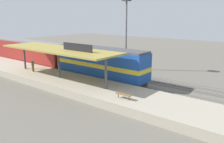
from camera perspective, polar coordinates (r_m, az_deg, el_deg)
ground_plane at (r=36.27m, az=-4.46°, el=-0.65°), size 120.00×120.00×0.00m
track_near at (r=34.87m, az=-6.69°, el=-1.23°), size 3.20×110.00×0.16m
track_far at (r=38.14m, az=-1.80°, el=0.14°), size 3.20×110.00×0.16m
platform at (r=31.81m, az=-12.59°, el=-2.13°), size 6.00×44.00×0.90m
station_canopy at (r=30.91m, az=-12.86°, el=5.15°), size 5.20×18.00×4.70m
platform_bench at (r=22.98m, az=2.83°, el=-5.56°), size 0.44×1.70×0.50m
locomotive at (r=32.26m, az=-2.92°, el=1.99°), size 2.93×14.43×4.44m
passenger_carriage_single at (r=46.04m, az=-20.04°, el=4.54°), size 2.90×20.00×4.24m
freight_car at (r=40.22m, az=-5.88°, el=3.60°), size 2.80×12.00×3.54m
light_mast at (r=38.47m, az=3.50°, el=12.82°), size 1.10×1.10×11.70m
person_waiting at (r=35.75m, az=-18.67°, el=1.51°), size 0.34×0.34×1.71m
person_walking at (r=28.30m, az=-1.61°, el=-0.80°), size 0.34×0.34×1.71m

